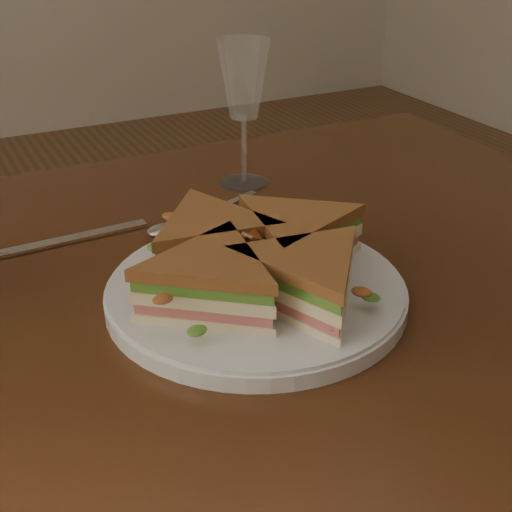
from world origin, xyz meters
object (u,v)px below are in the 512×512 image
object	(u,v)px
plate	(256,293)
spoon	(180,224)
sandwich_wedges	(256,261)
wine_glass	(244,83)
table	(187,359)
knife	(52,244)

from	to	relation	value
plate	spoon	xyz separation A→B (m)	(-0.00, 0.19, -0.00)
sandwich_wedges	spoon	size ratio (longest dim) A/B	1.81
sandwich_wedges	wine_glass	world-z (taller)	wine_glass
sandwich_wedges	spoon	distance (m)	0.20
wine_glass	table	bearing A→B (deg)	-129.44
table	spoon	bearing A→B (deg)	69.39
table	wine_glass	distance (m)	0.37
plate	knife	bearing A→B (deg)	125.64
table	sandwich_wedges	world-z (taller)	sandwich_wedges
sandwich_wedges	knife	xyz separation A→B (m)	(-0.16, 0.22, -0.04)
wine_glass	plate	bearing A→B (deg)	-114.02
spoon	wine_glass	world-z (taller)	wine_glass
sandwich_wedges	knife	distance (m)	0.27
table	wine_glass	bearing A→B (deg)	50.56
knife	wine_glass	world-z (taller)	wine_glass
table	sandwich_wedges	distance (m)	0.17
wine_glass	knife	bearing A→B (deg)	-166.10
table	wine_glass	world-z (taller)	wine_glass
plate	spoon	bearing A→B (deg)	91.39
table	sandwich_wedges	bearing A→B (deg)	-52.46
sandwich_wedges	knife	size ratio (longest dim) A/B	1.47
wine_glass	sandwich_wedges	bearing A→B (deg)	-114.02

